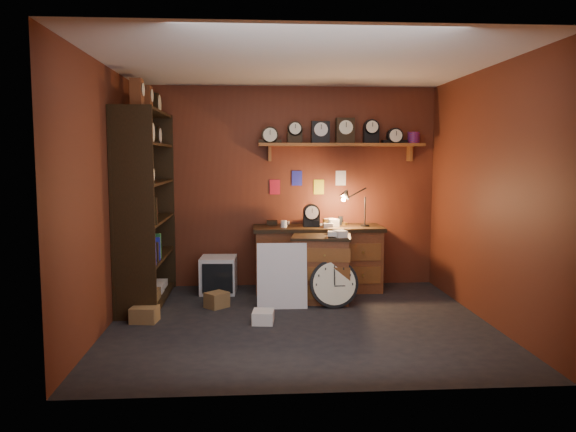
% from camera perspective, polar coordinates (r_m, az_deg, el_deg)
% --- Properties ---
extents(floor, '(4.00, 4.00, 0.00)m').
position_cam_1_polar(floor, '(6.09, 1.17, -10.76)').
color(floor, black).
rests_on(floor, ground).
extents(room_shell, '(4.02, 3.62, 2.71)m').
position_cam_1_polar(room_shell, '(5.94, 1.55, 5.67)').
color(room_shell, '#622A17').
rests_on(room_shell, ground).
extents(shelving_unit, '(0.47, 1.60, 2.58)m').
position_cam_1_polar(shelving_unit, '(6.92, -14.50, 1.65)').
color(shelving_unit, black).
rests_on(shelving_unit, ground).
extents(workbench, '(1.70, 0.66, 1.36)m').
position_cam_1_polar(workbench, '(7.44, 3.04, -3.92)').
color(workbench, brown).
rests_on(workbench, ground).
extents(low_cabinet, '(0.79, 0.70, 0.90)m').
position_cam_1_polar(low_cabinet, '(6.89, 3.41, -5.04)').
color(low_cabinet, brown).
rests_on(low_cabinet, ground).
extents(big_round_clock, '(0.57, 0.18, 0.57)m').
position_cam_1_polar(big_round_clock, '(6.64, 4.70, -6.86)').
color(big_round_clock, black).
rests_on(big_round_clock, ground).
extents(white_panel, '(0.59, 0.17, 0.77)m').
position_cam_1_polar(white_panel, '(6.66, -0.61, -9.27)').
color(white_panel, silver).
rests_on(white_panel, ground).
extents(mini_fridge, '(0.47, 0.49, 0.47)m').
position_cam_1_polar(mini_fridge, '(7.37, -7.07, -5.95)').
color(mini_fridge, silver).
rests_on(mini_fridge, ground).
extents(floor_box_a, '(0.30, 0.27, 0.17)m').
position_cam_1_polar(floor_box_a, '(6.27, -14.36, -9.66)').
color(floor_box_a, olive).
rests_on(floor_box_a, ground).
extents(floor_box_b, '(0.25, 0.29, 0.13)m').
position_cam_1_polar(floor_box_b, '(6.06, -2.54, -10.19)').
color(floor_box_b, white).
rests_on(floor_box_b, ground).
extents(floor_box_c, '(0.31, 0.31, 0.18)m').
position_cam_1_polar(floor_box_c, '(6.69, -7.25, -8.45)').
color(floor_box_c, olive).
rests_on(floor_box_c, ground).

